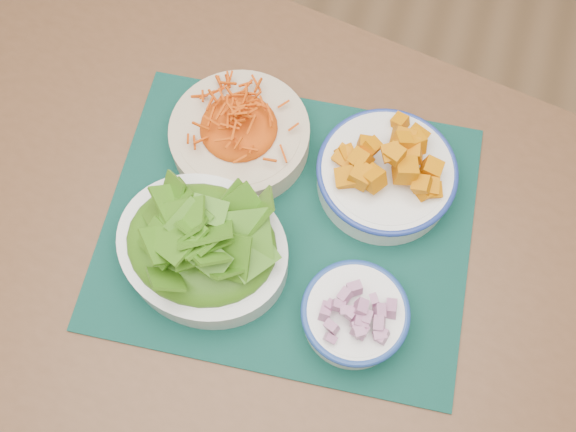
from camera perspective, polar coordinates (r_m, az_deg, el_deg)
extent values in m
plane|color=#AA7D52|center=(1.59, -2.89, -15.74)|extent=(4.00, 4.00, 0.00)
cube|color=brown|center=(0.90, -4.00, -1.63)|extent=(1.26, 0.94, 0.04)
cylinder|color=brown|center=(1.53, -14.72, 11.84)|extent=(0.06, 0.06, 0.71)
cylinder|color=brown|center=(1.39, 23.14, -4.68)|extent=(0.06, 0.06, 0.71)
cube|color=black|center=(0.88, 0.00, -0.79)|extent=(0.53, 0.45, 0.00)
cylinder|color=beige|center=(0.92, -4.28, 7.02)|extent=(0.26, 0.26, 0.04)
ellipsoid|color=#E04F0A|center=(0.88, -4.46, 8.26)|extent=(0.17, 0.17, 0.03)
cylinder|color=white|center=(0.90, 8.64, 3.49)|extent=(0.20, 0.20, 0.05)
torus|color=navy|center=(0.88, 8.81, 4.04)|extent=(0.19, 0.19, 0.01)
ellipsoid|color=orange|center=(0.85, 9.08, 4.86)|extent=(0.16, 0.16, 0.05)
ellipsoid|color=#265F0B|center=(0.80, -7.96, -1.73)|extent=(0.20, 0.17, 0.06)
cylinder|color=white|center=(0.82, 5.90, -8.79)|extent=(0.13, 0.13, 0.04)
torus|color=#1F4091|center=(0.81, 6.02, -8.49)|extent=(0.14, 0.14, 0.01)
ellipsoid|color=#7D144E|center=(0.79, 6.13, -8.23)|extent=(0.11, 0.11, 0.02)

